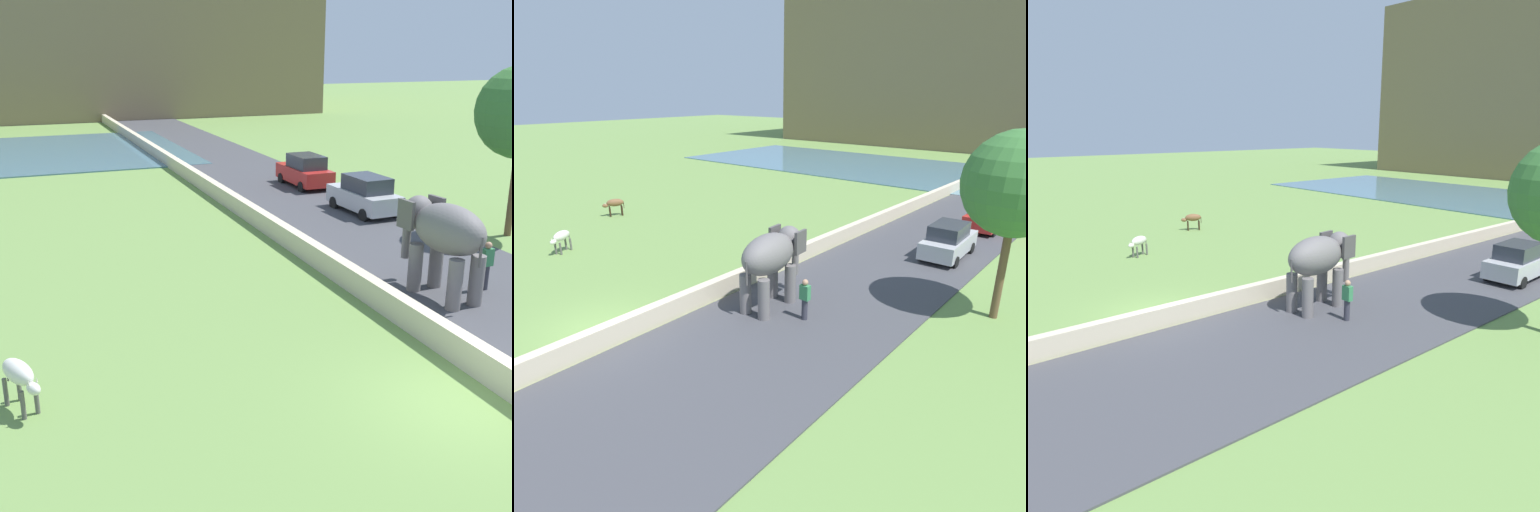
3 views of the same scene
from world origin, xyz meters
TOP-DOWN VIEW (x-y plane):
  - ground_plane at (0.00, 0.00)m, footprint 220.00×220.00m
  - road_surface at (5.00, 20.00)m, footprint 7.00×120.00m
  - barrier_wall at (1.20, 18.00)m, footprint 0.40×110.00m
  - lake at (-14.00, 39.27)m, footprint 36.00×18.00m
  - hill_distant at (-6.00, 71.60)m, footprint 64.00×28.00m
  - elephant at (3.41, 5.45)m, footprint 1.63×3.52m
  - person_beside_elephant at (5.07, 5.32)m, footprint 0.36×0.22m
  - car_red at (6.58, 21.69)m, footprint 1.83×4.02m
  - car_silver at (6.58, 15.35)m, footprint 1.92×4.06m
  - cow_white at (-8.92, 3.20)m, footprint 0.89×1.40m
  - cow_brown at (-13.43, 9.06)m, footprint 0.90×1.39m
  - tree_near at (10.27, 10.08)m, footprint 3.63×3.63m

SIDE VIEW (x-z plane):
  - ground_plane at x=0.00m, z-range 0.00..0.00m
  - road_surface at x=5.00m, z-range 0.00..0.06m
  - lake at x=-14.00m, z-range 0.00..0.08m
  - barrier_wall at x=1.20m, z-range 0.00..0.78m
  - cow_white at x=-8.92m, z-range 0.26..1.41m
  - cow_brown at x=-13.43m, z-range 0.26..1.41m
  - person_beside_elephant at x=5.07m, z-range 0.06..1.69m
  - car_red at x=6.58m, z-range 0.00..1.80m
  - car_silver at x=6.58m, z-range 0.00..1.80m
  - elephant at x=3.41m, z-range 0.54..3.53m
  - tree_near at x=10.27m, z-range 1.56..8.36m
  - hill_distant at x=-6.00m, z-range 0.00..25.13m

